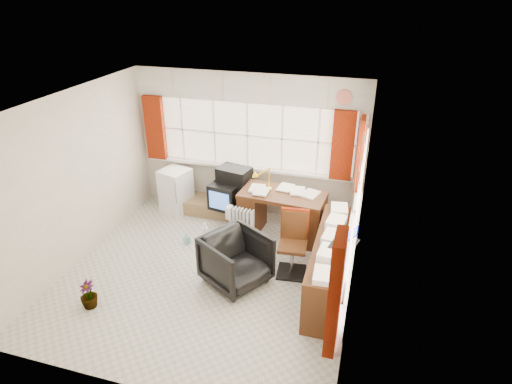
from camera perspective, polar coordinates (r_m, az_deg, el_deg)
ground at (r=6.34m, az=-6.33°, el=-10.82°), size 4.00×4.00×0.00m
room_walls at (r=5.56m, az=-7.10°, el=1.55°), size 4.00×4.00×4.00m
window_back at (r=7.45m, az=-1.15°, el=3.79°), size 3.70×0.12×3.60m
window_right at (r=5.45m, az=12.60°, el=-6.18°), size 0.12×3.70×3.60m
curtains at (r=6.13m, az=4.29°, el=3.69°), size 3.83×3.83×1.15m
overhead_cabinets at (r=5.91m, az=5.20°, el=10.94°), size 3.98×3.98×0.48m
desk at (r=6.95m, az=3.50°, el=-2.74°), size 1.40×0.77×0.81m
desk_lamp at (r=6.81m, az=1.77°, el=2.48°), size 0.16×0.14×0.39m
task_chair at (r=6.13m, az=5.00°, el=-6.34°), size 0.44×0.46×0.96m
office_chair at (r=5.96m, az=-2.67°, el=-9.05°), size 1.09×1.08×0.73m
radiator at (r=6.87m, az=-1.90°, el=-4.90°), size 0.42×0.21×0.60m
credenza at (r=5.93m, az=10.14°, el=-9.37°), size 0.50×2.00×0.85m
file_tray at (r=5.51m, az=11.59°, el=-7.30°), size 0.38×0.45×0.13m
tv_bench at (r=7.79m, az=-5.46°, el=-1.97°), size 1.40×0.50×0.25m
crt_tv at (r=7.40m, az=-4.05°, el=-0.46°), size 0.56×0.53×0.45m
hifi_stack at (r=7.46m, az=-2.88°, el=0.64°), size 0.72×0.54×0.69m
mini_fridge at (r=7.86m, az=-10.61°, el=0.21°), size 0.58×0.59×0.80m
spray_bottle_a at (r=7.00m, az=-6.81°, el=-5.22°), size 0.14×0.14×0.33m
spray_bottle_b at (r=6.99m, az=-9.25°, el=-6.11°), size 0.12×0.12×0.19m
flower_vase at (r=6.05m, az=-21.45°, el=-12.60°), size 0.28×0.28×0.39m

